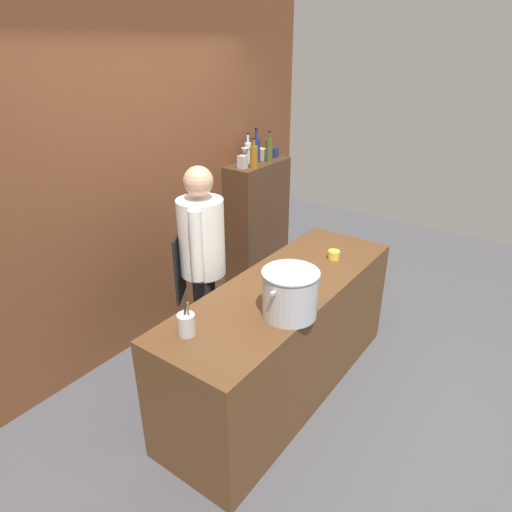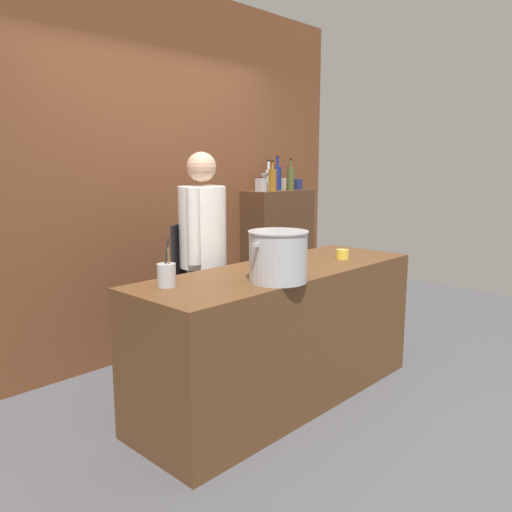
# 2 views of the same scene
# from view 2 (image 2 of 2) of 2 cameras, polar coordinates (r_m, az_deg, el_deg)

# --- Properties ---
(ground_plane) EXTENTS (8.00, 8.00, 0.00)m
(ground_plane) POSITION_cam_2_polar(r_m,az_deg,el_deg) (3.64, 2.77, -15.46)
(ground_plane) COLOR #4C4C51
(brick_back_panel) EXTENTS (4.40, 0.10, 3.00)m
(brick_back_panel) POSITION_cam_2_polar(r_m,az_deg,el_deg) (4.32, -11.46, 9.01)
(brick_back_panel) COLOR brown
(brick_back_panel) RESTS_ON ground_plane
(prep_counter) EXTENTS (2.13, 0.70, 0.90)m
(prep_counter) POSITION_cam_2_polar(r_m,az_deg,el_deg) (3.47, 2.83, -8.73)
(prep_counter) COLOR brown
(prep_counter) RESTS_ON ground_plane
(bar_cabinet) EXTENTS (0.76, 0.32, 1.32)m
(bar_cabinet) POSITION_cam_2_polar(r_m,az_deg,el_deg) (5.15, 2.46, -0.04)
(bar_cabinet) COLOR #472D1C
(bar_cabinet) RESTS_ON ground_plane
(chef) EXTENTS (0.46, 0.41, 1.66)m
(chef) POSITION_cam_2_polar(r_m,az_deg,el_deg) (3.72, -6.01, 0.71)
(chef) COLOR black
(chef) RESTS_ON ground_plane
(stockpot_large) EXTENTS (0.41, 0.35, 0.30)m
(stockpot_large) POSITION_cam_2_polar(r_m,az_deg,el_deg) (2.95, 2.48, -0.04)
(stockpot_large) COLOR #B7BABF
(stockpot_large) RESTS_ON prep_counter
(utensil_crock) EXTENTS (0.10, 0.10, 0.27)m
(utensil_crock) POSITION_cam_2_polar(r_m,az_deg,el_deg) (2.89, -9.94, -2.06)
(utensil_crock) COLOR #B7BABF
(utensil_crock) RESTS_ON prep_counter
(butter_jar) EXTENTS (0.09, 0.09, 0.07)m
(butter_jar) POSITION_cam_2_polar(r_m,az_deg,el_deg) (3.74, 9.61, 0.20)
(butter_jar) COLOR yellow
(butter_jar) RESTS_ON prep_counter
(wine_bottle_olive) EXTENTS (0.07, 0.07, 0.31)m
(wine_bottle_olive) POSITION_cam_2_polar(r_m,az_deg,el_deg) (5.09, 3.88, 8.66)
(wine_bottle_olive) COLOR #475123
(wine_bottle_olive) RESTS_ON bar_cabinet
(wine_bottle_cobalt) EXTENTS (0.07, 0.07, 0.33)m
(wine_bottle_cobalt) POSITION_cam_2_polar(r_m,az_deg,el_deg) (5.10, 2.40, 8.72)
(wine_bottle_cobalt) COLOR navy
(wine_bottle_cobalt) RESTS_ON bar_cabinet
(wine_bottle_amber) EXTENTS (0.08, 0.08, 0.29)m
(wine_bottle_amber) POSITION_cam_2_polar(r_m,az_deg,el_deg) (4.85, 1.85, 8.51)
(wine_bottle_amber) COLOR #8C5919
(wine_bottle_amber) RESTS_ON bar_cabinet
(wine_bottle_clear) EXTENTS (0.07, 0.07, 0.29)m
(wine_bottle_clear) POSITION_cam_2_polar(r_m,az_deg,el_deg) (5.06, 1.41, 8.55)
(wine_bottle_clear) COLOR silver
(wine_bottle_clear) RESTS_ON bar_cabinet
(wine_glass_wide) EXTENTS (0.08, 0.08, 0.17)m
(wine_glass_wide) POSITION_cam_2_polar(r_m,az_deg,el_deg) (4.95, 0.98, 8.66)
(wine_glass_wide) COLOR silver
(wine_glass_wide) RESTS_ON bar_cabinet
(spice_tin_navy) EXTENTS (0.09, 0.09, 0.10)m
(spice_tin_navy) POSITION_cam_2_polar(r_m,az_deg,el_deg) (5.28, 4.51, 7.97)
(spice_tin_navy) COLOR navy
(spice_tin_navy) RESTS_ON bar_cabinet
(spice_tin_silver) EXTENTS (0.08, 0.08, 0.12)m
(spice_tin_silver) POSITION_cam_2_polar(r_m,az_deg,el_deg) (4.86, 0.57, 7.92)
(spice_tin_silver) COLOR #B2B2B7
(spice_tin_silver) RESTS_ON bar_cabinet
(spice_tin_cream) EXTENTS (0.08, 0.08, 0.11)m
(spice_tin_cream) POSITION_cam_2_polar(r_m,az_deg,el_deg) (5.19, 3.09, 8.01)
(spice_tin_cream) COLOR beige
(spice_tin_cream) RESTS_ON bar_cabinet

